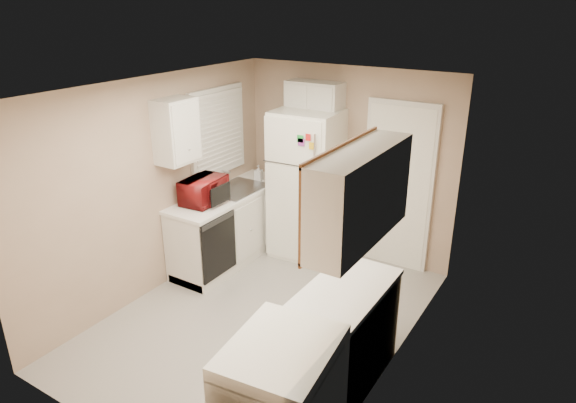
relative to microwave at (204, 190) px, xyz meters
The scene contains 18 objects.
floor 1.63m from the microwave, 22.98° to the right, with size 3.80×3.80×0.00m, color #B8B3AD.
ceiling 1.84m from the microwave, 22.98° to the right, with size 3.80×3.80×0.00m, color white.
wall_left 0.57m from the microwave, 117.14° to the right, with size 3.80×3.80×0.00m, color tan.
wall_right 2.60m from the microwave, 10.83° to the right, with size 3.80×3.80×0.00m, color tan.
wall_back 1.83m from the microwave, 50.84° to the left, with size 2.80×2.80×0.00m, color tan.
wall_front 2.65m from the microwave, 64.28° to the right, with size 2.80×2.80×0.00m, color tan.
left_counter 0.73m from the microwave, 83.08° to the left, with size 0.60×1.80×0.90m, color silver.
dishwasher 0.68m from the microwave, 28.91° to the right, with size 0.03×0.58×0.72m, color black.
sink 0.60m from the microwave, 84.92° to the left, with size 0.54×0.74×0.16m, color gray.
microwave is the anchor object (origin of this frame).
soap_bottle 0.98m from the microwave, 84.76° to the left, with size 0.09×0.09×0.21m, color white.
window_blinds 0.81m from the microwave, 110.48° to the left, with size 0.10×0.98×1.08m, color silver.
upper_cabinet_left 0.80m from the microwave, 110.48° to the right, with size 0.30×0.45×0.70m, color silver.
refrigerator 1.34m from the microwave, 54.50° to the left, with size 0.78×0.76×1.89m, color white.
cabinet_over_fridge 1.75m from the microwave, 59.28° to the left, with size 0.70×0.30×0.40m, color silver.
interior_door 2.30m from the microwave, 36.57° to the left, with size 0.86×0.06×2.08m, color white.
right_counter 2.66m from the microwave, 29.78° to the right, with size 0.60×2.00×0.90m, color silver.
upper_cabinet_right 2.70m from the microwave, 22.37° to the right, with size 0.30×1.20×0.70m, color silver.
Camera 1 is at (2.65, -3.73, 3.14)m, focal length 32.00 mm.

